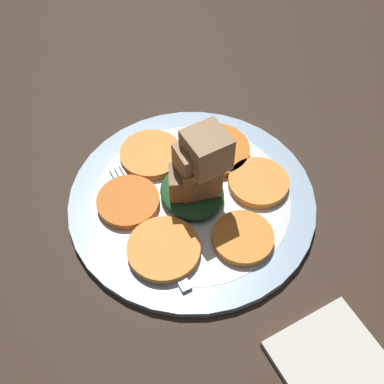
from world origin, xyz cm
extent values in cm
cube|color=#38281E|center=(0.00, 0.00, 1.00)|extent=(120.00, 120.00, 2.00)
cylinder|color=#99B7D1|center=(0.00, 0.00, 2.50)|extent=(29.59, 29.59, 1.00)
cylinder|color=white|center=(0.00, 0.00, 2.55)|extent=(23.67, 23.67, 1.00)
cylinder|color=orange|center=(-4.87, 6.03, 3.57)|extent=(8.85, 8.85, 0.95)
cylinder|color=orange|center=(-8.13, -1.50, 3.57)|extent=(7.92, 7.92, 0.95)
cylinder|color=orange|center=(-2.71, -7.09, 3.57)|extent=(7.43, 7.43, 0.95)
cylinder|color=orange|center=(5.05, -6.30, 3.57)|extent=(8.14, 8.14, 0.95)
cylinder|color=orange|center=(8.00, 2.09, 3.57)|extent=(6.94, 6.94, 0.95)
cylinder|color=orange|center=(2.23, 7.99, 3.57)|extent=(7.38, 7.38, 0.95)
ellipsoid|color=#235128|center=(0.00, 0.00, 4.01)|extent=(8.21, 7.39, 1.81)
cube|color=brown|center=(0.13, -1.07, 6.57)|extent=(4.42, 4.42, 3.31)
cube|color=olive|center=(-0.21, 0.80, 7.17)|extent=(5.48, 5.48, 4.52)
cube|color=#9E754C|center=(0.73, 1.34, 11.45)|extent=(4.47, 4.47, 4.36)
cube|color=#9E754C|center=(-0.14, -0.29, 9.93)|extent=(3.47, 3.47, 3.34)
cube|color=silver|center=(4.23, -6.17, 3.30)|extent=(12.60, 1.30, 0.40)
cube|color=silver|center=(-2.82, -6.06, 3.30)|extent=(1.56, 2.33, 0.40)
cube|color=silver|center=(-6.08, -7.01, 3.30)|extent=(4.96, 0.39, 0.40)
cube|color=silver|center=(-6.06, -6.34, 3.30)|extent=(4.96, 0.39, 0.40)
cube|color=silver|center=(-6.05, -5.67, 3.30)|extent=(4.96, 0.39, 0.40)
cube|color=silver|center=(-6.04, -5.00, 3.30)|extent=(4.96, 0.39, 0.40)
camera|label=1|loc=(30.05, -16.43, 49.41)|focal=45.00mm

